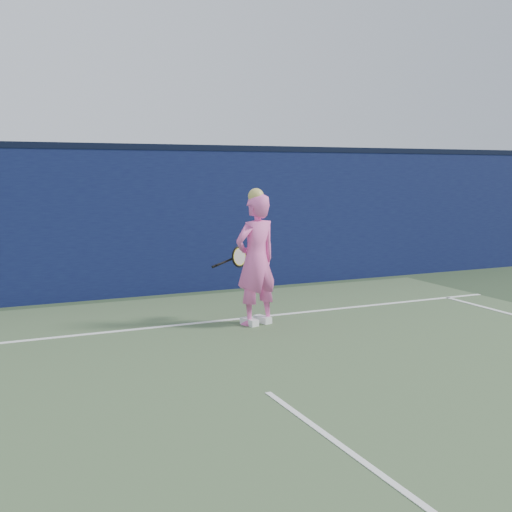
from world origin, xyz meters
name	(u,v)px	position (x,y,z in m)	size (l,w,h in m)	color
ground	(319,431)	(0.00, 0.00, 0.00)	(80.00, 80.00, 0.00)	#273C24
backstop_wall	(131,223)	(0.00, 6.50, 1.25)	(24.00, 0.40, 2.50)	#0D123D
wall_cap	(129,147)	(0.00, 6.50, 2.55)	(24.00, 0.42, 0.10)	black
player	(256,260)	(1.07, 3.63, 0.92)	(0.76, 0.60, 1.91)	#FF63BB
racket	(238,257)	(0.96, 4.04, 0.91)	(0.60, 0.18, 0.32)	black
court_lines	(341,445)	(0.00, -0.33, 0.01)	(11.00, 12.04, 0.01)	white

